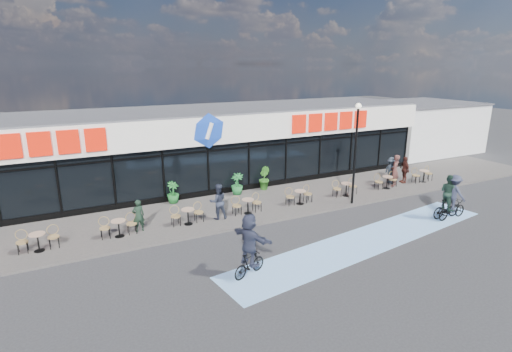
# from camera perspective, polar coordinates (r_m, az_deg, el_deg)

# --- Properties ---
(ground) EXTENTS (120.00, 120.00, 0.00)m
(ground) POSITION_cam_1_polar(r_m,az_deg,el_deg) (16.76, 1.74, -9.85)
(ground) COLOR #28282B
(ground) RESTS_ON ground
(sidewalk) EXTENTS (44.00, 5.00, 0.10)m
(sidewalk) POSITION_cam_1_polar(r_m,az_deg,el_deg) (20.49, -4.28, -4.84)
(sidewalk) COLOR #504B47
(sidewalk) RESTS_ON ground
(bike_lane) EXTENTS (14.17, 4.13, 0.01)m
(bike_lane) POSITION_cam_1_polar(r_m,az_deg,el_deg) (17.82, 15.65, -8.83)
(bike_lane) COLOR #7CB1EB
(bike_lane) RESTS_ON ground
(building) EXTENTS (30.60, 6.57, 4.75)m
(building) POSITION_cam_1_polar(r_m,az_deg,el_deg) (24.79, -9.24, 4.13)
(building) COLOR black
(building) RESTS_ON ground
(neighbour_building) EXTENTS (9.20, 7.20, 4.11)m
(neighbour_building) POSITION_cam_1_polar(r_m,az_deg,el_deg) (37.23, 21.99, 6.60)
(neighbour_building) COLOR silver
(neighbour_building) RESTS_ON ground
(lamp_post) EXTENTS (0.28, 0.28, 5.26)m
(lamp_post) POSITION_cam_1_polar(r_m,az_deg,el_deg) (21.03, 14.06, 4.25)
(lamp_post) COLOR black
(lamp_post) RESTS_ON sidewalk
(bistro_set_1) EXTENTS (1.54, 0.62, 0.90)m
(bistro_set_1) POSITION_cam_1_polar(r_m,az_deg,el_deg) (18.11, -28.70, -7.96)
(bistro_set_1) COLOR tan
(bistro_set_1) RESTS_ON sidewalk
(bistro_set_2) EXTENTS (1.54, 0.62, 0.90)m
(bistro_set_2) POSITION_cam_1_polar(r_m,az_deg,el_deg) (18.17, -19.05, -6.75)
(bistro_set_2) COLOR tan
(bistro_set_2) RESTS_ON sidewalk
(bistro_set_3) EXTENTS (1.54, 0.62, 0.90)m
(bistro_set_3) POSITION_cam_1_polar(r_m,az_deg,el_deg) (18.73, -9.78, -5.40)
(bistro_set_3) COLOR tan
(bistro_set_3) RESTS_ON sidewalk
(bistro_set_4) EXTENTS (1.54, 0.62, 0.90)m
(bistro_set_4) POSITION_cam_1_polar(r_m,az_deg,el_deg) (19.76, -1.29, -4.04)
(bistro_set_4) COLOR tan
(bistro_set_4) RESTS_ON sidewalk
(bistro_set_5) EXTENTS (1.54, 0.62, 0.90)m
(bistro_set_5) POSITION_cam_1_polar(r_m,az_deg,el_deg) (21.17, 6.19, -2.76)
(bistro_set_5) COLOR tan
(bistro_set_5) RESTS_ON sidewalk
(bistro_set_6) EXTENTS (1.54, 0.62, 0.90)m
(bistro_set_6) POSITION_cam_1_polar(r_m,az_deg,el_deg) (22.91, 12.62, -1.62)
(bistro_set_6) COLOR tan
(bistro_set_6) RESTS_ON sidewalk
(bistro_set_7) EXTENTS (1.54, 0.62, 0.90)m
(bistro_set_7) POSITION_cam_1_polar(r_m,az_deg,el_deg) (24.90, 18.08, -0.63)
(bistro_set_7) COLOR tan
(bistro_set_7) RESTS_ON sidewalk
(bistro_set_8) EXTENTS (1.54, 0.62, 0.90)m
(bistro_set_8) POSITION_cam_1_polar(r_m,az_deg,el_deg) (27.09, 22.70, 0.21)
(bistro_set_8) COLOR tan
(bistro_set_8) RESTS_ON sidewalk
(potted_plant_left) EXTENTS (0.85, 0.85, 1.15)m
(potted_plant_left) POSITION_cam_1_polar(r_m,az_deg,el_deg) (21.59, -11.79, -2.31)
(potted_plant_left) COLOR #1C6426
(potted_plant_left) RESTS_ON sidewalk
(potted_plant_mid) EXTENTS (0.77, 0.87, 1.34)m
(potted_plant_mid) POSITION_cam_1_polar(r_m,az_deg,el_deg) (23.42, 1.12, -0.30)
(potted_plant_mid) COLOR #2B6B1E
(potted_plant_mid) RESTS_ON sidewalk
(potted_plant_right) EXTENTS (0.95, 0.95, 1.21)m
(potted_plant_right) POSITION_cam_1_polar(r_m,az_deg,el_deg) (22.55, -2.73, -1.13)
(potted_plant_right) COLOR #1F6D2F
(potted_plant_right) RESTS_ON sidewalk
(patron_left) EXTENTS (0.57, 0.40, 1.46)m
(patron_left) POSITION_cam_1_polar(r_m,az_deg,el_deg) (18.28, -16.45, -5.45)
(patron_left) COLOR black
(patron_left) RESTS_ON sidewalk
(patron_right) EXTENTS (0.92, 0.76, 1.73)m
(patron_right) POSITION_cam_1_polar(r_m,az_deg,el_deg) (18.98, -5.45, -3.64)
(patron_right) COLOR #272D3D
(patron_right) RESTS_ON sidewalk
(pedestrian_a) EXTENTS (0.68, 1.05, 1.66)m
(pedestrian_a) POSITION_cam_1_polar(r_m,az_deg,el_deg) (26.32, 20.44, 0.86)
(pedestrian_a) COLOR #3D1A15
(pedestrian_a) RESTS_ON sidewalk
(pedestrian_b) EXTENTS (0.69, 1.10, 1.63)m
(pedestrian_b) POSITION_cam_1_polar(r_m,az_deg,el_deg) (25.96, 18.78, 0.78)
(pedestrian_b) COLOR #313E4C
(pedestrian_b) RESTS_ON sidewalk
(pedestrian_c) EXTENTS (0.84, 0.77, 1.92)m
(pedestrian_c) POSITION_cam_1_polar(r_m,az_deg,el_deg) (25.36, 19.22, 0.74)
(pedestrian_c) COLOR #4E2C28
(pedestrian_c) RESTS_ON sidewalk
(cyclist_a) EXTENTS (1.84, 1.15, 2.20)m
(cyclist_a) POSITION_cam_1_polar(r_m,az_deg,el_deg) (21.34, 26.32, -3.14)
(cyclist_a) COLOR black
(cyclist_a) RESTS_ON ground
(cyclist_b) EXTENTS (1.66, 0.87, 2.18)m
(cyclist_b) POSITION_cam_1_polar(r_m,az_deg,el_deg) (21.32, 25.69, -3.02)
(cyclist_b) COLOR black
(cyclist_b) RESTS_ON ground
(cyclist_c) EXTENTS (1.52, 1.82, 2.33)m
(cyclist_c) POSITION_cam_1_polar(r_m,az_deg,el_deg) (14.05, -0.95, -9.85)
(cyclist_c) COLOR black
(cyclist_c) RESTS_ON ground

